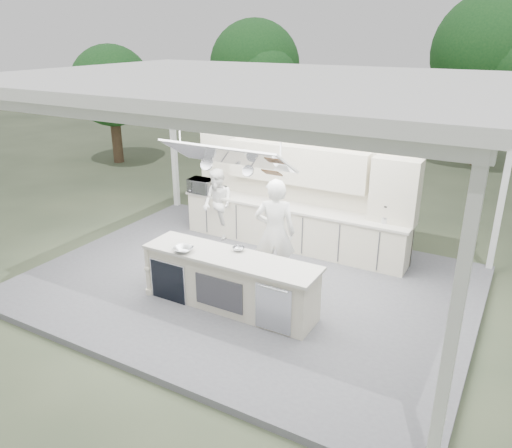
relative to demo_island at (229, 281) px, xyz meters
The scene contains 12 objects.
ground 1.10m from the demo_island, 101.07° to the left, with size 90.00×90.00×0.00m, color #4E563B.
stage_deck 1.07m from the demo_island, 101.07° to the left, with size 8.00×6.00×0.12m, color #5B5C60.
tent 3.25m from the demo_island, 101.05° to the left, with size 8.20×6.20×3.86m.
demo_island is the anchor object (origin of this frame).
back_counter 2.82m from the demo_island, 93.63° to the left, with size 5.08×0.72×0.95m.
back_wall_unit 3.19m from the demo_island, 84.98° to the left, with size 5.05×0.48×2.25m.
tree_cluster 11.02m from the demo_island, 91.82° to the left, with size 19.55×9.40×5.85m.
head_chef 1.28m from the demo_island, 76.33° to the left, with size 0.74×0.48×2.02m, color white.
sous_chef 3.09m from the demo_island, 126.82° to the left, with size 0.78×0.60×1.60m, color white.
toaster_oven 3.59m from the demo_island, 132.33° to the left, with size 0.58×0.39×0.32m, color #B4B8BC.
bowl_large 0.94m from the demo_island, 162.24° to the right, with size 0.33×0.33×0.08m, color silver.
bowl_small 0.57m from the demo_island, 81.62° to the left, with size 0.21×0.21×0.06m, color #B1B3B8.
Camera 1 is at (4.24, -7.19, 4.54)m, focal length 35.00 mm.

